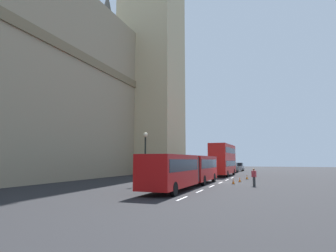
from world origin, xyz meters
The scene contains 11 objects.
ground_plane centered at (0.00, 0.00, 0.00)m, with size 160.00×160.00×0.00m, color #262628.
lane_centre_marking centered at (-3.24, 0.00, 0.01)m, with size 25.20×0.16×0.01m.
articulated_bus centered at (-7.19, 1.99, 1.75)m, with size 16.51×2.54×2.90m.
double_decker_bus centered at (12.70, 2.00, 2.71)m, with size 10.87×2.54×4.90m.
sedan_lead centered at (24.18, 2.19, 0.91)m, with size 4.40×1.86×1.85m.
sedan_trailing centered at (33.27, 2.00, 0.91)m, with size 4.40×1.86×1.85m.
traffic_cone_west centered at (-2.25, -1.58, 0.28)m, with size 0.36×0.36×0.58m.
traffic_cone_middle centered at (0.65, -1.90, 0.28)m, with size 0.36×0.36×0.58m.
traffic_cone_east centered at (5.85, -2.21, 0.28)m, with size 0.36×0.36×0.58m.
street_lamp centered at (-6.59, 6.50, 3.06)m, with size 0.44×0.44×5.27m.
pedestrian_near_cones centered at (-4.05, -3.79, 0.91)m, with size 0.37×0.46×1.69m.
Camera 1 is at (-32.87, -5.83, 2.51)m, focal length 30.57 mm.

